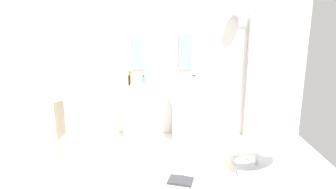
% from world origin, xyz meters
% --- Properties ---
extents(ground_plane, '(4.80, 3.60, 0.04)m').
position_xyz_m(ground_plane, '(0.00, 0.00, -0.02)').
color(ground_plane, silver).
extents(rear_partition, '(4.80, 0.10, 2.60)m').
position_xyz_m(rear_partition, '(0.00, 1.65, 1.30)').
color(rear_partition, silver).
rests_on(rear_partition, ground_plane).
extents(pedestal_sink_left, '(0.46, 0.46, 1.04)m').
position_xyz_m(pedestal_sink_left, '(-0.39, 1.33, 0.50)').
color(pedestal_sink_left, white).
rests_on(pedestal_sink_left, ground_plane).
extents(pedestal_sink_right, '(0.46, 0.46, 1.04)m').
position_xyz_m(pedestal_sink_right, '(0.39, 1.33, 0.50)').
color(pedestal_sink_right, white).
rests_on(pedestal_sink_right, ground_plane).
extents(vanity_mirror_left, '(0.22, 0.03, 0.60)m').
position_xyz_m(vanity_mirror_left, '(-0.39, 1.58, 1.44)').
color(vanity_mirror_left, '#8C9EA8').
extents(vanity_mirror_right, '(0.22, 0.03, 0.60)m').
position_xyz_m(vanity_mirror_right, '(0.39, 1.58, 1.44)').
color(vanity_mirror_right, '#8C9EA8').
extents(shower_column, '(0.49, 0.24, 2.05)m').
position_xyz_m(shower_column, '(1.47, 1.53, 1.08)').
color(shower_column, '#B7BABF').
rests_on(shower_column, ground_plane).
extents(lounge_chair, '(1.08, 1.09, 0.65)m').
position_xyz_m(lounge_chair, '(1.33, 0.33, 0.35)').
color(lounge_chair, '#B7BABF').
rests_on(lounge_chair, ground_plane).
extents(towel_rack, '(0.37, 0.22, 0.95)m').
position_xyz_m(towel_rack, '(-1.31, 0.36, 0.63)').
color(towel_rack, '#B7BABF').
rests_on(towel_rack, ground_plane).
extents(area_rug, '(1.13, 0.81, 0.01)m').
position_xyz_m(area_rug, '(0.41, 0.00, 0.01)').
color(area_rug, white).
rests_on(area_rug, ground_plane).
extents(magazine_charcoal, '(0.33, 0.26, 0.03)m').
position_xyz_m(magazine_charcoal, '(0.33, -0.06, 0.03)').
color(magazine_charcoal, '#38383D').
rests_on(magazine_charcoal, area_rug).
extents(coffee_mug, '(0.08, 0.08, 0.10)m').
position_xyz_m(coffee_mug, '(0.38, 0.11, 0.06)').
color(coffee_mug, white).
rests_on(coffee_mug, area_rug).
extents(soap_bottle_green, '(0.06, 0.06, 0.13)m').
position_xyz_m(soap_bottle_green, '(-0.29, 1.42, 1.00)').
color(soap_bottle_green, '#59996B').
rests_on(soap_bottle_green, pedestal_sink_left).
extents(soap_bottle_grey, '(0.06, 0.06, 0.17)m').
position_xyz_m(soap_bottle_grey, '(0.53, 1.25, 1.02)').
color(soap_bottle_grey, '#99999E').
rests_on(soap_bottle_grey, pedestal_sink_right).
extents(soap_bottle_black, '(0.04, 0.04, 0.17)m').
position_xyz_m(soap_bottle_black, '(-0.49, 1.21, 1.02)').
color(soap_bottle_black, black).
rests_on(soap_bottle_black, pedestal_sink_left).
extents(soap_bottle_white, '(0.04, 0.04, 0.16)m').
position_xyz_m(soap_bottle_white, '(0.51, 1.36, 1.01)').
color(soap_bottle_white, white).
rests_on(soap_bottle_white, pedestal_sink_right).
extents(soap_bottle_amber, '(0.06, 0.06, 0.20)m').
position_xyz_m(soap_bottle_amber, '(-0.51, 1.38, 1.03)').
color(soap_bottle_amber, '#C68C38').
rests_on(soap_bottle_amber, pedestal_sink_left).
extents(soap_bottle_blue, '(0.05, 0.05, 0.15)m').
position_xyz_m(soap_bottle_blue, '(0.54, 1.37, 1.01)').
color(soap_bottle_blue, '#4C72B7').
rests_on(soap_bottle_blue, pedestal_sink_right).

